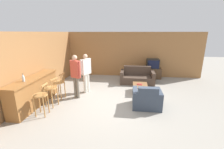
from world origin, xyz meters
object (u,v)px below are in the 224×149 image
object	(u,v)px
bar_chair_near	(41,98)
coffee_table	(140,86)
couch_far	(137,77)
book_on_table	(140,84)
bar_chair_mid	(51,90)
tv	(153,64)
person_by_window	(86,71)
armchair_near	(147,99)
tv_unit	(152,73)
bar_chair_far	(59,84)
bottle	(23,78)
person_by_counter	(76,74)

from	to	relation	value
bar_chair_near	coffee_table	xyz separation A→B (m)	(3.22, 2.26, -0.30)
couch_far	book_on_table	xyz separation A→B (m)	(0.05, -1.29, 0.07)
bar_chair_mid	tv	size ratio (longest dim) A/B	1.56
person_by_window	bar_chair_mid	bearing A→B (deg)	-121.35
armchair_near	coffee_table	world-z (taller)	armchair_near
couch_far	coffee_table	bearing A→B (deg)	-86.43
book_on_table	tv_unit	bearing A→B (deg)	69.61
tv	bar_chair_far	bearing A→B (deg)	-140.75
person_by_window	bottle	bearing A→B (deg)	-129.32
bar_chair_near	person_by_counter	size ratio (longest dim) A/B	0.60
couch_far	book_on_table	bearing A→B (deg)	-87.59
bar_chair_far	armchair_near	bearing A→B (deg)	-5.41
bar_chair_mid	couch_far	size ratio (longest dim) A/B	0.61
couch_far	bottle	distance (m)	5.15
armchair_near	tv	xyz separation A→B (m)	(0.66, 3.61, 0.56)
book_on_table	person_by_window	bearing A→B (deg)	-174.02
couch_far	tv_unit	distance (m)	1.32
coffee_table	book_on_table	size ratio (longest dim) A/B	3.61
coffee_table	bar_chair_far	bearing A→B (deg)	-162.68
bar_chair_near	bar_chair_far	world-z (taller)	same
tv_unit	tv	size ratio (longest dim) A/B	1.46
bar_chair_near	person_by_window	bearing A→B (deg)	67.10
armchair_near	book_on_table	distance (m)	1.36
person_by_window	couch_far	bearing A→B (deg)	34.05
bar_chair_near	bar_chair_far	bearing A→B (deg)	90.00
tv	armchair_near	bearing A→B (deg)	-100.43
armchair_near	book_on_table	size ratio (longest dim) A/B	4.06
couch_far	book_on_table	size ratio (longest dim) A/B	7.13
bottle	person_by_counter	bearing A→B (deg)	43.74
tv	person_by_window	bearing A→B (deg)	-141.67
couch_far	armchair_near	bearing A→B (deg)	-85.01
bar_chair_far	coffee_table	bearing A→B (deg)	17.32
bottle	tv_unit	bearing A→B (deg)	42.94
person_by_counter	tv	bearing A→B (deg)	42.60
bar_chair_mid	couch_far	bearing A→B (deg)	43.29
armchair_near	coffee_table	bearing A→B (deg)	96.41
book_on_table	armchair_near	bearing A→B (deg)	-82.55
bar_chair_mid	person_by_window	bearing A→B (deg)	58.65
bar_chair_mid	bottle	xyz separation A→B (m)	(-0.65, -0.43, 0.56)
couch_far	person_by_counter	size ratio (longest dim) A/B	0.99
couch_far	armchair_near	distance (m)	2.65
tv_unit	book_on_table	xyz separation A→B (m)	(-0.84, -2.26, 0.08)
bar_chair_near	bar_chair_mid	xyz separation A→B (m)	(-0.00, 0.63, 0.00)
bar_chair_near	bottle	world-z (taller)	bottle
bottle	armchair_near	bearing A→B (deg)	10.46
bar_chair_far	couch_far	distance (m)	3.91
bottle	person_by_window	distance (m)	2.40
bar_chair_mid	tv	bearing A→B (deg)	44.22
bar_chair_near	book_on_table	xyz separation A→B (m)	(3.19, 2.29, -0.23)
bar_chair_near	bottle	distance (m)	0.88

